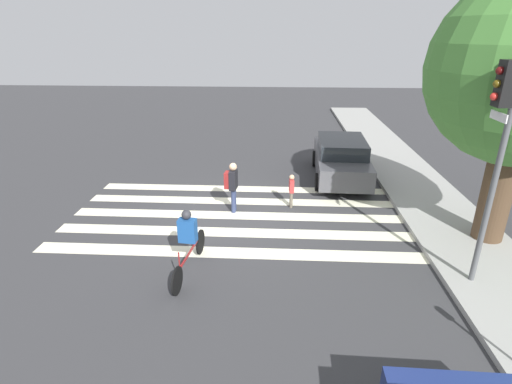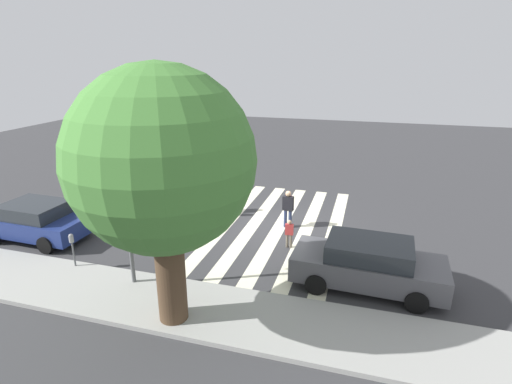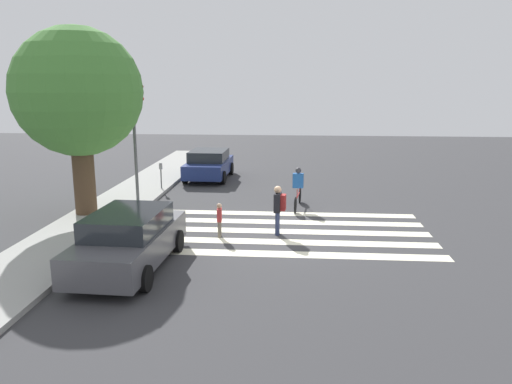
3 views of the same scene
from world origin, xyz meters
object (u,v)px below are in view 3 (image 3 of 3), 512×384
traffic_light (137,116)px  cyclist_far_lane (298,186)px  car_parked_far_curb (129,240)px  car_parked_dark_suv (209,164)px  pedestrian_adult_blue_shirt (279,206)px  parking_meter (161,170)px  street_tree (78,93)px  pedestrian_child_with_backpack (219,218)px

traffic_light → cyclist_far_lane: bearing=-91.6°
car_parked_far_curb → car_parked_dark_suv: bearing=2.5°
pedestrian_adult_blue_shirt → cyclist_far_lane: size_ratio=0.68×
parking_meter → street_tree: 5.82m
parking_meter → pedestrian_adult_blue_shirt: 8.11m
parking_meter → car_parked_dark_suv: (3.04, -1.63, -0.22)m
traffic_light → pedestrian_child_with_backpack: (-4.05, -3.77, -2.87)m
street_tree → car_parked_dark_suv: (7.48, -3.21, -3.65)m
traffic_light → pedestrian_child_with_backpack: size_ratio=4.58×
street_tree → cyclist_far_lane: bearing=-76.4°
traffic_light → street_tree: bearing=145.5°
cyclist_far_lane → car_parked_far_curb: bearing=152.9°
street_tree → car_parked_far_curb: 6.86m
pedestrian_child_with_backpack → traffic_light: bearing=38.7°
traffic_light → car_parked_far_curb: (-6.88, -1.83, -2.71)m
pedestrian_child_with_backpack → car_parked_dark_suv: bearing=7.4°
car_parked_far_curb → car_parked_dark_suv: 12.34m
parking_meter → cyclist_far_lane: 6.58m
cyclist_far_lane → street_tree: bearing=109.8°
street_tree → parking_meter: bearing=-19.6°
street_tree → cyclist_far_lane: (1.84, -7.62, -3.53)m
traffic_light → car_parked_dark_suv: bearing=-18.5°
parking_meter → car_parked_far_curb: (-9.30, -1.64, -0.18)m
pedestrian_adult_blue_shirt → car_parked_far_curb: pedestrian_adult_blue_shirt is taller
street_tree → cyclist_far_lane: street_tree is taller
street_tree → car_parked_dark_suv: size_ratio=1.63×
pedestrian_child_with_backpack → car_parked_far_curb: car_parked_far_curb is taller
pedestrian_adult_blue_shirt → cyclist_far_lane: cyclist_far_lane is taller
traffic_light → pedestrian_adult_blue_shirt: size_ratio=3.16×
pedestrian_adult_blue_shirt → street_tree: bearing=83.2°
pedestrian_child_with_backpack → car_parked_dark_suv: size_ratio=0.27×
pedestrian_child_with_backpack → cyclist_far_lane: 4.60m
street_tree → traffic_light: bearing=-34.5°
traffic_light → street_tree: 2.61m
street_tree → car_parked_dark_suv: 8.92m
cyclist_far_lane → car_parked_dark_suv: (5.63, 4.42, -0.12)m
traffic_light → pedestrian_adult_blue_shirt: 7.15m
traffic_light → car_parked_far_curb: traffic_light is taller
pedestrian_child_with_backpack → cyclist_far_lane: (3.88, -2.47, 0.25)m
pedestrian_adult_blue_shirt → car_parked_dark_suv: size_ratio=0.39×
car_parked_far_curb → car_parked_dark_suv: (12.34, 0.01, -0.04)m
car_parked_far_curb → traffic_light: bearing=17.4°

